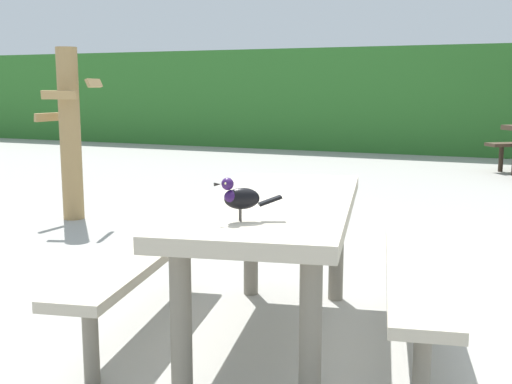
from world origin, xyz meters
name	(u,v)px	position (x,y,z in m)	size (l,w,h in m)	color
ground_plane	(325,354)	(0.00, 0.00, 0.00)	(60.00, 60.00, 0.00)	#A3A099
hedge_wall	(480,100)	(0.00, 10.50, 1.02)	(28.00, 2.11, 2.05)	#2D6B28
picnic_table_foreground	(274,235)	(-0.30, 0.08, 0.56)	(1.99, 2.01, 0.74)	#B2A893
bird_grackle	(239,197)	(-0.24, -0.48, 0.84)	(0.25, 0.19, 0.18)	black
stalk_post_left_side	(70,133)	(-3.23, 2.14, 0.84)	(0.62, 0.57, 1.66)	#997A4C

